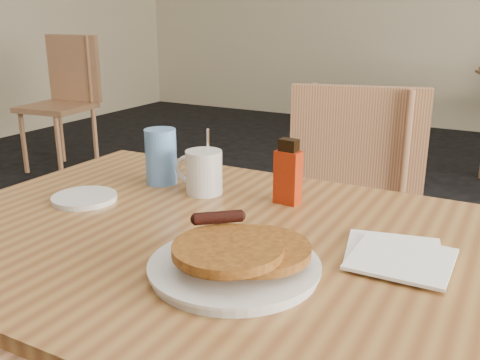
# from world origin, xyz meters

# --- Properties ---
(main_table) EXTENTS (1.31, 0.89, 0.75)m
(main_table) POSITION_xyz_m (-0.02, 0.02, 0.71)
(main_table) COLOR #9D6C38
(main_table) RESTS_ON floor
(chair_main_far) EXTENTS (0.52, 0.53, 0.94)m
(chair_main_far) POSITION_xyz_m (-0.03, 0.74, 0.56)
(chair_main_far) COLOR tan
(chair_main_far) RESTS_ON floor
(chair_wall_extra) EXTENTS (0.50, 0.50, 0.99)m
(chair_wall_extra) POSITION_xyz_m (-2.65, 2.09, 0.60)
(chair_wall_extra) COLOR tan
(chair_wall_extra) RESTS_ON floor
(pancake_plate) EXTENTS (0.28, 0.28, 0.08)m
(pancake_plate) POSITION_xyz_m (0.05, -0.10, 0.77)
(pancake_plate) COLOR silver
(pancake_plate) RESTS_ON main_table
(coffee_mug) EXTENTS (0.12, 0.09, 0.16)m
(coffee_mug) POSITION_xyz_m (-0.21, 0.21, 0.80)
(coffee_mug) COLOR silver
(coffee_mug) RESTS_ON main_table
(syrup_bottle) EXTENTS (0.06, 0.04, 0.15)m
(syrup_bottle) POSITION_xyz_m (-0.01, 0.25, 0.82)
(syrup_bottle) COLOR maroon
(syrup_bottle) RESTS_ON main_table
(napkin_stack) EXTENTS (0.20, 0.21, 0.01)m
(napkin_stack) POSITION_xyz_m (0.27, 0.08, 0.76)
(napkin_stack) COLOR white
(napkin_stack) RESTS_ON main_table
(blue_tumbler) EXTENTS (0.10, 0.10, 0.14)m
(blue_tumbler) POSITION_xyz_m (-0.34, 0.23, 0.82)
(blue_tumbler) COLOR #5C90D9
(blue_tumbler) RESTS_ON main_table
(side_saucer) EXTENTS (0.16, 0.16, 0.01)m
(side_saucer) POSITION_xyz_m (-0.42, 0.04, 0.76)
(side_saucer) COLOR silver
(side_saucer) RESTS_ON main_table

